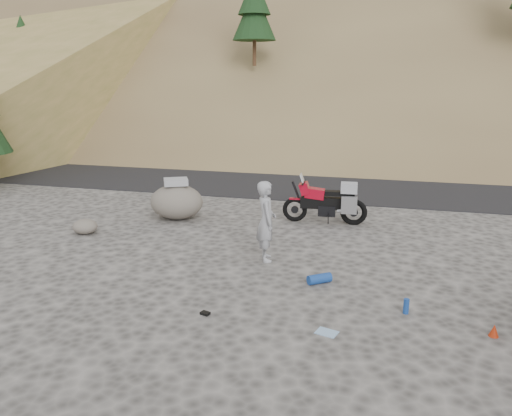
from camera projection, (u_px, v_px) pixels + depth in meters
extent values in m
plane|color=#3B3937|center=(266.00, 267.00, 9.96)|extent=(140.00, 140.00, 0.00)
cube|color=black|center=(324.00, 180.00, 18.37)|extent=(120.00, 7.00, 0.05)
cube|color=brown|center=(394.00, 15.00, 35.49)|extent=(110.00, 51.90, 46.72)
cube|color=brown|center=(394.00, 11.00, 35.42)|extent=(110.00, 43.28, 36.46)
cylinder|color=#392414|center=(254.00, 50.00, 22.81)|extent=(0.17, 0.17, 1.40)
cone|color=black|center=(254.00, 14.00, 22.41)|extent=(2.00, 2.00, 2.25)
cylinder|color=#392414|center=(27.00, 80.00, 28.49)|extent=(0.15, 0.15, 1.26)
cone|color=black|center=(24.00, 54.00, 28.14)|extent=(1.80, 1.80, 2.03)
cone|color=black|center=(23.00, 40.00, 27.94)|extent=(1.35, 1.35, 1.58)
cone|color=black|center=(21.00, 25.00, 27.75)|extent=(0.90, 0.90, 1.13)
torus|color=black|center=(295.00, 210.00, 13.05)|extent=(0.65, 0.16, 0.65)
cylinder|color=black|center=(295.00, 210.00, 13.05)|extent=(0.20, 0.07, 0.20)
torus|color=black|center=(354.00, 212.00, 12.77)|extent=(0.69, 0.19, 0.69)
cylinder|color=black|center=(354.00, 212.00, 12.77)|extent=(0.22, 0.09, 0.22)
cylinder|color=black|center=(298.00, 196.00, 12.94)|extent=(0.37, 0.09, 0.79)
cylinder|color=black|center=(304.00, 182.00, 12.82)|extent=(0.09, 0.61, 0.04)
cube|color=black|center=(323.00, 203.00, 12.86)|extent=(1.19, 0.32, 0.29)
cube|color=black|center=(327.00, 210.00, 12.89)|extent=(0.46, 0.32, 0.27)
cube|color=maroon|center=(315.00, 193.00, 12.84)|extent=(0.53, 0.33, 0.30)
cube|color=maroon|center=(305.00, 188.00, 12.86)|extent=(0.32, 0.35, 0.35)
cube|color=silver|center=(302.00, 179.00, 12.80)|extent=(0.14, 0.30, 0.25)
cube|color=black|center=(333.00, 193.00, 12.75)|extent=(0.55, 0.25, 0.12)
cube|color=black|center=(348.00, 195.00, 12.69)|extent=(0.35, 0.20, 0.10)
cube|color=#B2B2B7|center=(349.00, 205.00, 12.49)|extent=(0.40, 0.15, 0.44)
cube|color=#B2B2B7|center=(349.00, 201.00, 12.98)|extent=(0.40, 0.15, 0.44)
cube|color=#97989D|center=(349.00, 188.00, 12.64)|extent=(0.43, 0.36, 0.25)
cube|color=maroon|center=(295.00, 199.00, 12.97)|extent=(0.30, 0.14, 0.04)
cylinder|color=black|center=(328.00, 218.00, 12.76)|extent=(0.04, 0.21, 0.36)
cylinder|color=#B2B2B7|center=(346.00, 211.00, 12.66)|extent=(0.45, 0.12, 0.13)
imported|color=#97989D|center=(266.00, 259.00, 10.38)|extent=(0.59, 0.71, 1.66)
ellipsoid|color=#5B544E|center=(177.00, 202.00, 13.28)|extent=(1.68, 1.54, 0.92)
cube|color=#97989D|center=(176.00, 182.00, 13.14)|extent=(0.81, 0.74, 0.18)
ellipsoid|color=#5B544E|center=(85.00, 226.00, 12.05)|extent=(0.72, 0.67, 0.36)
cylinder|color=navy|center=(319.00, 279.00, 9.15)|extent=(0.47, 0.41, 0.18)
cylinder|color=navy|center=(406.00, 306.00, 7.97)|extent=(0.10, 0.10, 0.25)
cone|color=#AA270B|center=(494.00, 331.00, 7.27)|extent=(0.16, 0.16, 0.18)
cube|color=black|center=(205.00, 313.00, 7.96)|extent=(0.17, 0.14, 0.04)
cube|color=#88ADD3|center=(327.00, 332.00, 7.39)|extent=(0.36, 0.31, 0.01)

